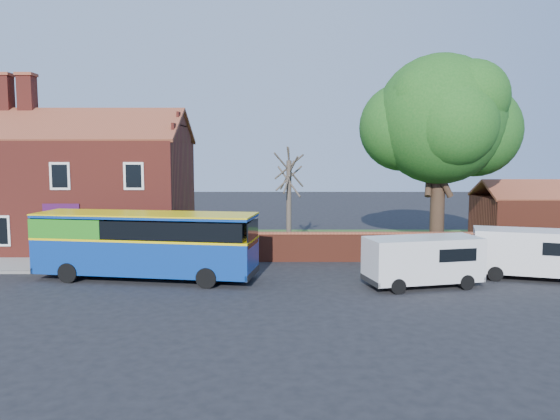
{
  "coord_description": "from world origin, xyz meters",
  "views": [
    {
      "loc": [
        4.93,
        -22.04,
        5.85
      ],
      "look_at": [
        4.93,
        5.0,
        3.01
      ],
      "focal_mm": 35.0,
      "sensor_mm": 36.0,
      "label": 1
    }
  ],
  "objects_px": {
    "bus": "(139,242)",
    "van_far": "(533,252)",
    "van_near": "(423,259)",
    "large_tree": "(440,124)"
  },
  "relations": [
    {
      "from": "bus",
      "to": "van_near",
      "type": "distance_m",
      "value": 12.88
    },
    {
      "from": "large_tree",
      "to": "van_far",
      "type": "bearing_deg",
      "value": -70.89
    },
    {
      "from": "bus",
      "to": "van_far",
      "type": "bearing_deg",
      "value": 9.21
    },
    {
      "from": "van_near",
      "to": "van_far",
      "type": "distance_m",
      "value": 5.69
    },
    {
      "from": "bus",
      "to": "van_far",
      "type": "xyz_separation_m",
      "value": [
        18.28,
        0.03,
        -0.48
      ]
    },
    {
      "from": "bus",
      "to": "large_tree",
      "type": "xyz_separation_m",
      "value": [
        15.84,
        7.08,
        5.77
      ]
    },
    {
      "from": "van_near",
      "to": "van_far",
      "type": "height_order",
      "value": "van_far"
    },
    {
      "from": "van_near",
      "to": "large_tree",
      "type": "height_order",
      "value": "large_tree"
    },
    {
      "from": "bus",
      "to": "van_far",
      "type": "height_order",
      "value": "bus"
    },
    {
      "from": "large_tree",
      "to": "van_near",
      "type": "bearing_deg",
      "value": -109.72
    }
  ]
}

